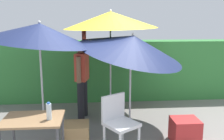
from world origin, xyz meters
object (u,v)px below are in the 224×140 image
object	(u,v)px
umbrella_rainbow	(39,33)
umbrella_orange	(132,45)
umbrella_yellow	(111,20)
crate_cardboard	(76,135)
chair_plastic	(118,120)
cooler_box	(185,131)
bottle_water	(49,111)
person_vendor	(82,75)
folding_table	(33,124)

from	to	relation	value
umbrella_rainbow	umbrella_orange	xyz separation A→B (m)	(1.67, 0.02, -0.22)
umbrella_yellow	crate_cardboard	world-z (taller)	umbrella_yellow
umbrella_orange	chair_plastic	xyz separation A→B (m)	(-0.35, -0.97, -1.08)
cooler_box	bottle_water	bearing A→B (deg)	-164.76
umbrella_rainbow	umbrella_yellow	world-z (taller)	umbrella_yellow
umbrella_yellow	crate_cardboard	size ratio (longest dim) A/B	5.51
umbrella_orange	person_vendor	distance (m)	1.24
chair_plastic	umbrella_yellow	bearing A→B (deg)	89.46
umbrella_rainbow	folding_table	world-z (taller)	umbrella_rainbow
umbrella_rainbow	crate_cardboard	world-z (taller)	umbrella_rainbow
umbrella_orange	umbrella_yellow	bearing A→B (deg)	109.23
person_vendor	bottle_water	distance (m)	1.83
cooler_box	crate_cardboard	xyz separation A→B (m)	(-1.81, -0.02, -0.01)
umbrella_orange	umbrella_yellow	size ratio (longest dim) A/B	0.92
folding_table	umbrella_rainbow	bearing A→B (deg)	95.45
umbrella_rainbow	cooler_box	xyz separation A→B (m)	(2.47, -0.76, -1.61)
umbrella_yellow	folding_table	world-z (taller)	umbrella_yellow
folding_table	bottle_water	xyz separation A→B (m)	(0.23, -0.06, 0.20)
umbrella_orange	person_vendor	world-z (taller)	umbrella_orange
umbrella_rainbow	person_vendor	bearing A→B (deg)	32.45
person_vendor	chair_plastic	world-z (taller)	person_vendor
umbrella_rainbow	umbrella_orange	distance (m)	1.69
chair_plastic	bottle_water	world-z (taller)	bottle_water
crate_cardboard	folding_table	size ratio (longest dim) A/B	0.52
crate_cardboard	folding_table	xyz separation A→B (m)	(-0.54, -0.50, 0.43)
umbrella_orange	chair_plastic	bearing A→B (deg)	-109.67
chair_plastic	folding_table	size ratio (longest dim) A/B	1.11
chair_plastic	bottle_water	size ratio (longest dim) A/B	3.71
umbrella_orange	crate_cardboard	xyz separation A→B (m)	(-1.01, -0.79, -1.39)
umbrella_yellow	person_vendor	size ratio (longest dim) A/B	1.21
cooler_box	umbrella_yellow	bearing A→B (deg)	123.25
crate_cardboard	chair_plastic	bearing A→B (deg)	-14.81
person_vendor	crate_cardboard	xyz separation A→B (m)	(-0.06, -1.23, -0.74)
umbrella_yellow	crate_cardboard	distance (m)	2.63
umbrella_orange	person_vendor	size ratio (longest dim) A/B	1.11
person_vendor	cooler_box	size ratio (longest dim) A/B	4.20
folding_table	bottle_water	world-z (taller)	bottle_water
crate_cardboard	cooler_box	bearing A→B (deg)	0.51
umbrella_orange	umbrella_yellow	xyz separation A→B (m)	(-0.33, 0.94, 0.46)
umbrella_orange	folding_table	distance (m)	2.24
bottle_water	crate_cardboard	bearing A→B (deg)	61.25
umbrella_orange	person_vendor	xyz separation A→B (m)	(-0.96, 0.44, -0.65)
umbrella_orange	bottle_water	bearing A→B (deg)	-134.28
chair_plastic	folding_table	world-z (taller)	chair_plastic
umbrella_rainbow	crate_cardboard	bearing A→B (deg)	-49.60
bottle_water	folding_table	bearing A→B (deg)	165.26
umbrella_orange	chair_plastic	size ratio (longest dim) A/B	2.35
umbrella_yellow	chair_plastic	bearing A→B (deg)	-90.54
cooler_box	bottle_water	xyz separation A→B (m)	(-2.12, -0.58, 0.62)
chair_plastic	crate_cardboard	bearing A→B (deg)	165.19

